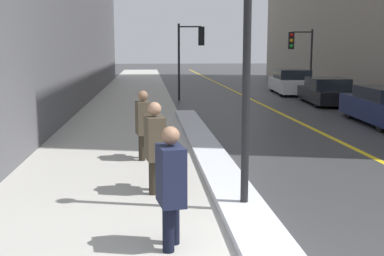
% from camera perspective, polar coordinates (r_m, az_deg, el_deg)
% --- Properties ---
extents(sidewalk_slab, '(4.00, 80.00, 0.01)m').
position_cam_1_polar(sidewalk_slab, '(19.94, -7.52, 2.07)').
color(sidewalk_slab, '#B2AFA8').
rests_on(sidewalk_slab, ground).
extents(road_centre_stripe, '(0.16, 80.00, 0.00)m').
position_cam_1_polar(road_centre_stripe, '(20.60, 9.41, 2.24)').
color(road_centre_stripe, gold).
rests_on(road_centre_stripe, ground).
extents(snow_bank_curb, '(0.74, 15.05, 0.15)m').
position_cam_1_polar(snow_bank_curb, '(11.39, 2.06, -2.96)').
color(snow_bank_curb, silver).
rests_on(snow_bank_curb, ground).
extents(lamp_post, '(0.28, 0.28, 4.50)m').
position_cam_1_polar(lamp_post, '(7.26, 6.56, 11.06)').
color(lamp_post, black).
rests_on(lamp_post, ground).
extents(traffic_light_near, '(1.31, 0.33, 3.72)m').
position_cam_1_polar(traffic_light_near, '(23.77, 0.10, 9.79)').
color(traffic_light_near, black).
rests_on(traffic_light_near, ground).
extents(traffic_light_far, '(1.31, 0.33, 3.55)m').
position_cam_1_polar(traffic_light_far, '(26.69, 12.53, 9.24)').
color(traffic_light_far, black).
rests_on(traffic_light_far, ground).
extents(pedestrian_in_glasses, '(0.38, 0.55, 1.57)m').
position_cam_1_polar(pedestrian_in_glasses, '(6.00, -2.52, -6.40)').
color(pedestrian_in_glasses, black).
rests_on(pedestrian_in_glasses, ground).
extents(pedestrian_nearside, '(0.39, 0.75, 1.61)m').
position_cam_1_polar(pedestrian_nearside, '(8.36, -4.43, -1.79)').
color(pedestrian_nearside, '#2A241B').
rests_on(pedestrian_nearside, ground).
extents(pedestrian_with_shoulder_bag, '(0.38, 0.74, 1.58)m').
position_cam_1_polar(pedestrian_with_shoulder_bag, '(10.92, -5.80, 0.74)').
color(pedestrian_with_shoulder_bag, '#2A241B').
rests_on(pedestrian_with_shoulder_bag, ground).
extents(parked_car_black, '(2.06, 4.34, 1.21)m').
position_cam_1_polar(parked_car_black, '(22.92, 15.66, 4.15)').
color(parked_car_black, black).
rests_on(parked_car_black, ground).
extents(parked_car_white, '(2.25, 4.93, 1.38)m').
position_cam_1_polar(parked_car_white, '(27.84, 11.68, 5.34)').
color(parked_car_white, silver).
rests_on(parked_car_white, ground).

